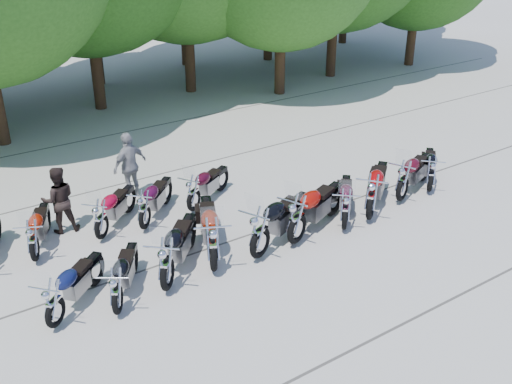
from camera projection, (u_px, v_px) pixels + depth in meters
ground at (293, 260)px, 13.48m from camera, size 90.00×90.00×0.00m
motorcycle_0 at (54, 302)px, 11.07m from camera, size 1.98×1.84×1.17m
motorcycle_1 at (116, 290)px, 11.44m from camera, size 1.66×2.02×1.15m
motorcycle_2 at (166, 263)px, 12.10m from camera, size 2.21×2.29×1.38m
motorcycle_3 at (213, 243)px, 12.73m from camera, size 1.83×2.66×1.45m
motorcycle_4 at (260, 231)px, 13.18m from camera, size 2.67×1.74×1.45m
motorcycle_5 at (297, 218)px, 13.75m from camera, size 2.67×1.69×1.45m
motorcycle_6 at (345, 208)px, 14.42m from camera, size 1.98×2.06×1.24m
motorcycle_7 at (372, 196)px, 14.83m from camera, size 2.47×2.13×1.42m
motorcycle_8 at (403, 180)px, 15.77m from camera, size 2.48×1.58×1.35m
motorcycle_9 at (431, 173)px, 16.34m from camera, size 2.00×1.90×1.20m
motorcycle_11 at (33, 240)px, 13.15m from camera, size 1.45×2.13×1.16m
motorcycle_12 at (101, 218)px, 14.02m from camera, size 1.98×1.89×1.19m
motorcycle_13 at (144, 209)px, 14.44m from camera, size 1.97×1.94×1.20m
motorcycle_14 at (193, 192)px, 15.31m from camera, size 2.10×1.58×1.16m
rider_1 at (59, 200)px, 14.32m from camera, size 0.93×0.79×1.68m
rider_2 at (130, 165)px, 16.01m from camera, size 1.17×0.76×1.85m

